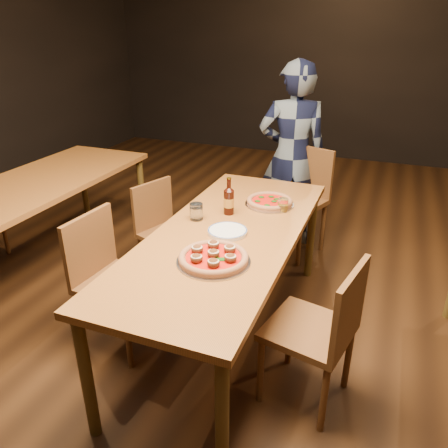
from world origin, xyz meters
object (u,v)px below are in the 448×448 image
(chair_main_nw, at_px, (119,282))
(amber_glass, at_px, (283,205))
(chair_main_sw, at_px, (170,233))
(chair_main_e, at_px, (309,329))
(table_left, at_px, (37,190))
(table_main, at_px, (227,242))
(water_glass, at_px, (196,212))
(pizza_margherita, at_px, (270,202))
(diner, at_px, (292,157))
(beer_bottle, at_px, (229,201))
(pizza_meatball, at_px, (213,257))
(plate_stack, at_px, (227,231))
(chair_end, at_px, (295,201))

(chair_main_nw, height_order, amber_glass, chair_main_nw)
(chair_main_sw, bearing_deg, chair_main_e, -104.07)
(table_left, xyz_separation_m, chair_main_e, (2.27, -0.61, -0.24))
(table_main, relative_size, water_glass, 19.57)
(pizza_margherita, bearing_deg, chair_main_nw, -131.64)
(chair_main_nw, bearing_deg, diner, -14.38)
(water_glass, bearing_deg, table_main, -21.80)
(beer_bottle, xyz_separation_m, amber_glass, (0.31, 0.17, -0.04))
(table_main, distance_m, amber_glass, 0.49)
(chair_main_e, bearing_deg, table_main, -106.62)
(pizza_meatball, relative_size, water_glass, 3.72)
(chair_main_nw, xyz_separation_m, chair_main_sw, (-0.07, 0.77, -0.04))
(pizza_meatball, height_order, water_glass, water_glass)
(chair_main_e, xyz_separation_m, plate_stack, (-0.56, 0.29, 0.32))
(chair_main_nw, height_order, beer_bottle, beer_bottle)
(plate_stack, relative_size, beer_bottle, 0.97)
(table_main, xyz_separation_m, table_left, (-1.70, 0.30, 0.00))
(plate_stack, bearing_deg, chair_main_nw, -155.25)
(chair_main_e, distance_m, chair_end, 1.68)
(table_left, distance_m, beer_bottle, 1.62)
(chair_main_nw, height_order, pizza_margherita, chair_main_nw)
(chair_main_e, bearing_deg, plate_stack, -105.53)
(table_main, height_order, table_left, same)
(table_left, distance_m, pizza_margherita, 1.83)
(table_left, height_order, chair_main_nw, chair_main_nw)
(chair_main_nw, bearing_deg, table_main, -58.94)
(plate_stack, relative_size, water_glass, 2.24)
(table_main, relative_size, beer_bottle, 8.48)
(table_left, relative_size, chair_end, 2.11)
(table_main, xyz_separation_m, beer_bottle, (-0.08, 0.25, 0.16))
(amber_glass, bearing_deg, table_left, -176.52)
(chair_end, distance_m, pizza_meatball, 1.69)
(chair_main_e, distance_m, pizza_meatball, 0.61)
(chair_main_sw, distance_m, amber_glass, 0.96)
(chair_main_e, height_order, chair_end, chair_end)
(water_glass, distance_m, amber_glass, 0.57)
(chair_main_nw, xyz_separation_m, pizza_meatball, (0.65, -0.07, 0.33))
(pizza_margherita, relative_size, plate_stack, 1.43)
(chair_main_nw, xyz_separation_m, diner, (0.61, 1.79, 0.36))
(chair_main_e, distance_m, pizza_margherita, 0.98)
(chair_end, bearing_deg, pizza_meatball, -71.52)
(chair_main_sw, bearing_deg, water_glass, -114.11)
(chair_main_e, distance_m, water_glass, 0.98)
(table_main, bearing_deg, plate_stack, -63.42)
(table_left, xyz_separation_m, chair_main_nw, (1.11, -0.59, -0.24))
(pizza_margherita, xyz_separation_m, beer_bottle, (-0.20, -0.25, 0.06))
(pizza_meatball, bearing_deg, beer_bottle, 103.63)
(table_left, bearing_deg, plate_stack, -10.56)
(chair_main_sw, bearing_deg, diner, -14.74)
(table_left, relative_size, diner, 1.24)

